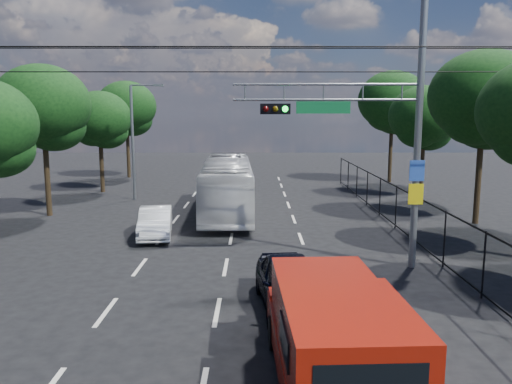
{
  "coord_description": "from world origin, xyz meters",
  "views": [
    {
      "loc": [
        1.02,
        -8.79,
        5.29
      ],
      "look_at": [
        1.06,
        7.07,
        2.8
      ],
      "focal_mm": 35.0,
      "sensor_mm": 36.0,
      "label": 1
    }
  ],
  "objects_px": {
    "white_bus": "(227,186)",
    "white_van": "(155,222)",
    "red_pickup": "(333,335)",
    "navy_hatchback": "(291,283)",
    "signal_mast": "(383,115)"
  },
  "relations": [
    {
      "from": "signal_mast",
      "to": "white_bus",
      "type": "xyz_separation_m",
      "value": [
        -5.73,
        9.42,
        -3.75
      ]
    },
    {
      "from": "red_pickup",
      "to": "white_bus",
      "type": "relative_size",
      "value": 0.55
    },
    {
      "from": "red_pickup",
      "to": "white_van",
      "type": "relative_size",
      "value": 1.53
    },
    {
      "from": "white_van",
      "to": "navy_hatchback",
      "type": "bearing_deg",
      "value": -64.82
    },
    {
      "from": "navy_hatchback",
      "to": "white_van",
      "type": "height_order",
      "value": "navy_hatchback"
    },
    {
      "from": "navy_hatchback",
      "to": "white_van",
      "type": "xyz_separation_m",
      "value": [
        -5.3,
        8.14,
        -0.08
      ]
    },
    {
      "from": "signal_mast",
      "to": "white_bus",
      "type": "bearing_deg",
      "value": 121.3
    },
    {
      "from": "red_pickup",
      "to": "white_van",
      "type": "xyz_separation_m",
      "value": [
        -5.81,
        12.32,
        -0.52
      ]
    },
    {
      "from": "white_van",
      "to": "signal_mast",
      "type": "bearing_deg",
      "value": -35.13
    },
    {
      "from": "white_bus",
      "to": "navy_hatchback",
      "type": "bearing_deg",
      "value": -81.75
    },
    {
      "from": "navy_hatchback",
      "to": "white_bus",
      "type": "xyz_separation_m",
      "value": [
        -2.44,
        13.14,
        0.78
      ]
    },
    {
      "from": "white_bus",
      "to": "white_van",
      "type": "height_order",
      "value": "white_bus"
    },
    {
      "from": "signal_mast",
      "to": "navy_hatchback",
      "type": "xyz_separation_m",
      "value": [
        -3.28,
        -3.72,
        -4.53
      ]
    },
    {
      "from": "signal_mast",
      "to": "white_bus",
      "type": "relative_size",
      "value": 0.89
    },
    {
      "from": "navy_hatchback",
      "to": "white_van",
      "type": "relative_size",
      "value": 1.08
    }
  ]
}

